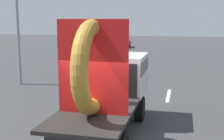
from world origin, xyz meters
TOP-DOWN VIEW (x-y plane):
  - flatbed_truck at (-0.33, 1.42)m, footprint 2.02×5.48m
  - distant_sedan at (-3.69, 11.45)m, footprint 1.63×3.81m
  - traffic_light at (-6.85, 7.08)m, footprint 0.42×0.36m
  - lane_dash_left_far at (-2.01, 6.38)m, footprint 0.16×2.02m
  - lane_dash_right_far at (1.35, 6.39)m, footprint 0.16×2.48m
  - oncoming_car at (-5.75, 30.70)m, footprint 1.59×3.72m

SIDE VIEW (x-z plane):
  - lane_dash_left_far at x=-2.01m, z-range 0.00..0.01m
  - lane_dash_right_far at x=1.35m, z-range 0.00..0.01m
  - oncoming_car at x=-5.75m, z-range 0.04..1.26m
  - distant_sedan at x=-3.69m, z-range 0.05..1.29m
  - flatbed_truck at x=-0.33m, z-range -0.16..3.42m
  - traffic_light at x=-6.85m, z-range 0.92..7.28m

